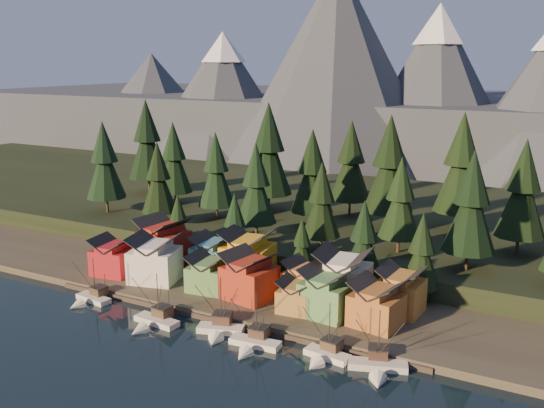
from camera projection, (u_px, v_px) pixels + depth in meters
The scene contains 44 objects.
ground at pixel (173, 357), 101.54m from camera, with size 500.00×500.00×0.00m, color black.
shore_strip at pixel (281, 278), 135.70m from camera, with size 400.00×50.00×1.50m, color #39342A.
hillside at pixel (359, 218), 178.10m from camera, with size 420.00×100.00×6.00m, color black.
dock at pixel (225, 318), 115.59m from camera, with size 80.00×4.00×1.00m, color #473B33.
mountain_ridge at pixel (444, 109), 280.75m from camera, with size 560.00×190.00×90.00m.
boat_0 at pixel (89, 293), 123.85m from camera, with size 8.53×9.09×10.25m.
boat_2 at pixel (152, 315), 112.94m from camera, with size 9.50×10.22×10.97m.
boat_3 at pixel (219, 322), 109.37m from camera, with size 9.20×9.82×11.51m.
boat_4 at pixel (253, 337), 104.16m from camera, with size 9.46×10.19×10.78m.
boat_5 at pixel (325, 348), 100.01m from camera, with size 8.35×8.94×10.72m.
boat_6 at pixel (378, 360), 96.25m from camera, with size 10.18×10.60×10.94m.
house_front_0 at pixel (113, 255), 135.55m from camera, with size 9.36×8.96×8.43m.
house_front_1 at pixel (155, 257), 131.18m from camera, with size 11.83×11.55×10.13m.
house_front_2 at pixel (209, 271), 126.09m from camera, with size 8.63×8.69×7.74m.
house_front_3 at pixel (249, 274), 121.56m from camera, with size 10.89×10.53×9.65m.
house_front_4 at pixel (296, 294), 115.67m from camera, with size 6.84×7.30×6.43m.
house_front_5 at pixel (327, 291), 113.23m from camera, with size 9.70×8.98×9.33m.
house_front_6 at pixel (376, 302), 109.03m from camera, with size 9.74×9.35×8.59m.
house_back_0 at pixel (163, 240), 141.59m from camera, with size 11.36×11.00×11.18m.
house_back_1 at pixel (213, 254), 135.20m from camera, with size 8.52×8.62×9.06m.
house_back_2 at pixel (248, 254), 132.24m from camera, with size 11.23×10.48×10.94m.
house_back_3 at pixel (305, 278), 121.70m from camera, with size 8.67×7.93×7.97m.
house_back_4 at pixel (343, 275), 119.00m from camera, with size 10.72×10.35×10.91m.
house_back_5 at pixel (401, 289), 114.69m from camera, with size 8.47×8.57×8.94m.
tree_hill_0 at pixel (105, 163), 169.77m from camera, with size 11.20×11.20×26.09m.
tree_hill_1 at pixel (174, 160), 178.16m from camera, with size 10.75×10.75×25.05m.
tree_hill_2 at pixel (158, 180), 156.78m from camera, with size 9.54×9.54×22.24m.
tree_hill_3 at pixel (216, 172), 162.28m from camera, with size 10.32×10.32×24.04m.
tree_hill_4 at pixel (269, 152), 170.59m from camera, with size 13.40×13.40×31.22m.
tree_hill_5 at pixel (256, 186), 145.55m from camera, with size 10.07×10.07×23.46m.
tree_hill_6 at pixel (312, 174), 154.49m from camera, with size 11.04×11.04×25.72m.
tree_hill_7 at pixel (321, 203), 135.99m from camera, with size 8.83×8.83×20.56m.
tree_hill_8 at pixel (389, 168), 151.79m from camera, with size 12.67×12.67×29.52m.
tree_hill_9 at pixel (400, 201), 134.51m from camera, with size 9.42×9.42×21.95m.
tree_hill_10 at pixel (461, 166), 151.26m from camera, with size 12.97×12.97×30.22m.
tree_hill_11 at pixel (471, 205), 122.48m from camera, with size 10.87×10.87×25.33m.
tree_hill_12 at pixel (523, 192), 132.46m from camera, with size 11.23×11.23×26.16m.
tree_hill_15 at pixel (351, 164), 167.15m from camera, with size 11.40×11.40×26.55m.
tree_hill_16 at pixel (147, 142), 194.28m from camera, with size 13.05×13.05×30.40m.
tree_shore_0 at pixel (178, 223), 146.31m from camera, with size 6.76×6.76×15.74m.
tree_shore_1 at pixel (235, 227), 138.75m from camera, with size 7.60×7.60×17.70m.
tree_shore_2 at pixel (302, 246), 131.47m from camera, with size 5.98×5.98×13.93m.
tree_shore_3 at pixel (364, 241), 124.37m from camera, with size 8.36×8.36×19.48m.
tree_shore_4 at pixel (422, 253), 119.05m from camera, with size 7.83×7.83×18.23m.
Camera 1 is at (58.31, -74.04, 48.65)m, focal length 40.00 mm.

